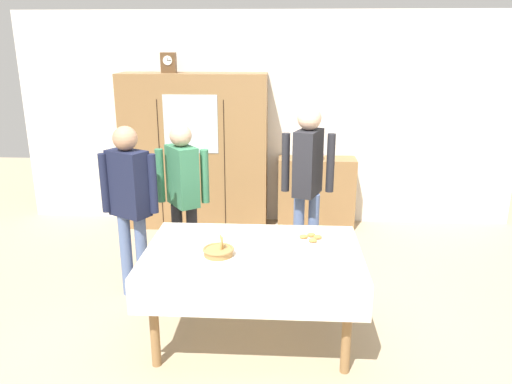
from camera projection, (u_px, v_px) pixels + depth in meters
ground_plane at (255, 323)px, 4.30m from camera, size 12.00×12.00×0.00m
back_wall at (267, 120)px, 6.43m from camera, size 6.40×0.10×2.70m
dining_table at (253, 263)px, 3.87m from camera, size 1.68×1.12×0.77m
wall_cabinet at (195, 152)px, 6.30m from camera, size 1.82×0.46×1.96m
mantel_clock at (169, 63)px, 6.00m from camera, size 0.18×0.11×0.24m
bookshelf_low at (316, 193)px, 6.42m from camera, size 0.98×0.35×0.91m
book_stack at (317, 155)px, 6.28m from camera, size 0.15×0.21×0.08m
tea_cup_mid_left at (191, 242)px, 3.96m from camera, size 0.13×0.13×0.06m
tea_cup_far_right at (283, 261)px, 3.61m from camera, size 0.13×0.13×0.06m
tea_cup_back_edge at (347, 270)px, 3.47m from camera, size 0.13×0.13×0.06m
bread_basket at (218, 251)px, 3.77m from camera, size 0.24×0.24×0.16m
pastry_plate at (311, 239)px, 4.05m from camera, size 0.28×0.28×0.05m
spoon_front_edge at (190, 233)px, 4.20m from camera, size 0.12×0.02×0.01m
spoon_mid_left at (174, 242)px, 4.03m from camera, size 0.12×0.02×0.01m
person_by_cabinet at (130, 196)px, 4.50m from camera, size 0.52×0.35×1.63m
person_behind_table_left at (308, 174)px, 4.92m from camera, size 0.52×0.41×1.74m
person_behind_table_right at (183, 188)px, 4.87m from camera, size 0.52×0.41×1.58m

